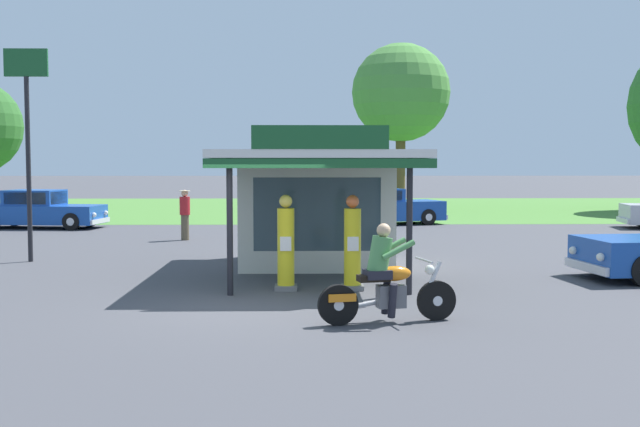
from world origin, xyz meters
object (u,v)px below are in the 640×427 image
(roadside_pole_sign, at_px, (27,119))
(gas_pump_offside, at_px, (352,247))
(parked_car_back_row_far_right, at_px, (40,211))
(motorcycle_with_rider, at_px, (386,282))
(gas_pump_nearside, at_px, (286,247))
(bystander_leaning_by_kiosk, at_px, (185,213))
(parked_car_back_row_left, at_px, (379,208))

(roadside_pole_sign, bearing_deg, gas_pump_offside, -29.77)
(gas_pump_offside, relative_size, parked_car_back_row_far_right, 0.38)
(motorcycle_with_rider, bearing_deg, roadside_pole_sign, 136.97)
(gas_pump_offside, height_order, roadside_pole_sign, roadside_pole_sign)
(motorcycle_with_rider, bearing_deg, gas_pump_nearside, 117.31)
(motorcycle_with_rider, height_order, roadside_pole_sign, roadside_pole_sign)
(bystander_leaning_by_kiosk, relative_size, roadside_pole_sign, 0.31)
(parked_car_back_row_far_right, bearing_deg, gas_pump_offside, -52.95)
(bystander_leaning_by_kiosk, bearing_deg, motorcycle_with_rider, -68.55)
(gas_pump_offside, distance_m, parked_car_back_row_far_right, 18.72)
(parked_car_back_row_far_right, bearing_deg, parked_car_back_row_left, 6.21)
(gas_pump_offside, xyz_separation_m, parked_car_back_row_left, (2.15, 16.40, -0.17))
(bystander_leaning_by_kiosk, height_order, roadside_pole_sign, roadside_pole_sign)
(gas_pump_nearside, height_order, motorcycle_with_rider, gas_pump_nearside)
(motorcycle_with_rider, height_order, parked_car_back_row_left, motorcycle_with_rider)
(gas_pump_offside, relative_size, parked_car_back_row_left, 0.34)
(bystander_leaning_by_kiosk, bearing_deg, gas_pump_offside, -64.10)
(gas_pump_nearside, xyz_separation_m, parked_car_back_row_left, (3.48, 16.40, -0.18))
(gas_pump_offside, height_order, bystander_leaning_by_kiosk, gas_pump_offside)
(parked_car_back_row_left, height_order, roadside_pole_sign, roadside_pole_sign)
(gas_pump_nearside, distance_m, roadside_pole_sign, 8.55)
(bystander_leaning_by_kiosk, distance_m, roadside_pole_sign, 6.88)
(gas_pump_nearside, distance_m, motorcycle_with_rider, 3.60)
(bystander_leaning_by_kiosk, bearing_deg, parked_car_back_row_far_right, 142.64)
(parked_car_back_row_far_right, height_order, roadside_pole_sign, roadside_pole_sign)
(gas_pump_offside, height_order, motorcycle_with_rider, gas_pump_offside)
(gas_pump_nearside, height_order, bystander_leaning_by_kiosk, gas_pump_nearside)
(gas_pump_offside, xyz_separation_m, roadside_pole_sign, (-8.00, 4.57, 2.78))
(bystander_leaning_by_kiosk, bearing_deg, parked_car_back_row_left, 42.05)
(parked_car_back_row_left, height_order, parked_car_back_row_far_right, parked_car_back_row_far_right)
(gas_pump_nearside, distance_m, parked_car_back_row_far_right, 17.95)
(motorcycle_with_rider, xyz_separation_m, roadside_pole_sign, (-8.32, 7.76, 2.99))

